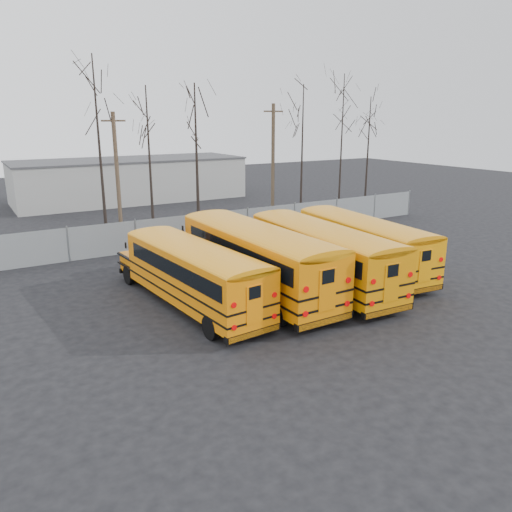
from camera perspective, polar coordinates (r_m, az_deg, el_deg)
ground at (r=23.34m, az=5.40°, el=-4.82°), size 120.00×120.00×0.00m
fence at (r=33.08m, az=-6.96°, el=3.07°), size 40.00×0.04×2.00m
distant_building at (r=52.14m, az=-14.16°, el=8.40°), size 22.00×8.00×4.00m
bus_a at (r=21.82m, az=-7.34°, el=-1.56°), size 3.28×10.67×2.94m
bus_b at (r=23.22m, az=-0.21°, el=0.24°), size 2.90×12.02×3.35m
bus_c at (r=24.48m, az=7.27°, el=0.67°), size 3.22×11.49×3.18m
bus_d at (r=27.29m, az=11.87°, el=1.81°), size 3.48×10.95×3.02m
utility_pole_left at (r=34.04m, az=-15.55°, el=8.68°), size 1.50×0.33×8.45m
utility_pole_right at (r=41.40m, az=1.95°, el=10.87°), size 1.62×0.42×9.16m
tree_2 at (r=33.49m, az=-17.41°, el=11.12°), size 0.26×0.26×11.80m
tree_3 at (r=33.62m, az=-12.02°, el=9.99°), size 0.26×0.26×10.05m
tree_4 at (r=34.74m, az=-6.78°, el=10.59°), size 0.26×0.26×10.28m
tree_5 at (r=39.66m, az=5.28°, el=11.40°), size 0.26×0.26×10.51m
tree_6 at (r=42.11m, az=9.72°, el=12.11°), size 0.26×0.26×11.41m
tree_7 at (r=47.00m, az=12.64°, el=11.34°), size 0.26×0.26×9.84m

